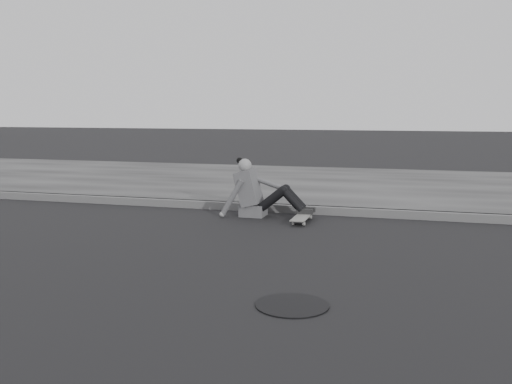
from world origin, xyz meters
TOP-DOWN VIEW (x-y plane):
  - ground at (0.00, 0.00)m, footprint 80.00×80.00m
  - curb at (0.00, 2.58)m, footprint 24.00×0.16m
  - sidewalk at (0.00, 5.60)m, footprint 24.00×6.00m
  - manhole at (1.55, -1.58)m, footprint 0.60×0.60m
  - skateboard at (0.94, 1.90)m, footprint 0.20×0.78m
  - seated_woman at (0.20, 2.15)m, footprint 1.38×0.46m

SIDE VIEW (x-z plane):
  - ground at x=0.00m, z-range 0.00..0.00m
  - manhole at x=1.55m, z-range 0.00..0.01m
  - curb at x=0.00m, z-range 0.00..0.12m
  - sidewalk at x=0.00m, z-range 0.00..0.12m
  - skateboard at x=0.94m, z-range 0.03..0.12m
  - seated_woman at x=0.20m, z-range -0.08..0.80m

